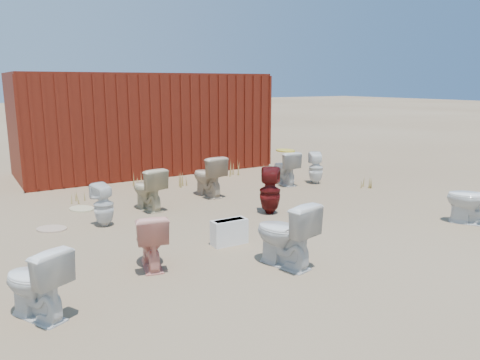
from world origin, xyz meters
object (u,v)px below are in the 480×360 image
toilet_back_a (104,205)px  toilet_back_beige_right (208,176)px  toilet_back_beige_left (148,189)px  loose_tank (229,232)px  toilet_front_a (35,282)px  toilet_front_c (285,234)px  toilet_front_e (475,199)px  shipping_container (144,123)px  toilet_front_pink (151,240)px  toilet_back_e (316,168)px  toilet_front_maroon (270,191)px  toilet_back_yellowlid (285,168)px

toilet_back_a → toilet_back_beige_right: 2.45m
toilet_back_beige_left → loose_tank: bearing=89.0°
toilet_front_a → toilet_front_c: toilet_front_c is taller
toilet_front_e → toilet_back_beige_right: 4.68m
shipping_container → toilet_front_pink: 6.61m
shipping_container → toilet_back_e: shipping_container is taller
toilet_front_e → toilet_back_a: bearing=-61.6°
toilet_back_a → toilet_back_beige_left: bearing=-166.9°
toilet_front_a → toilet_front_e: (6.34, -0.36, 0.05)m
toilet_front_maroon → toilet_back_e: (2.24, 1.44, -0.05)m
shipping_container → toilet_back_e: (2.60, -3.55, -0.85)m
toilet_front_a → toilet_back_beige_left: toilet_back_beige_left is taller
toilet_back_a → toilet_back_yellowlid: (4.21, 0.94, 0.03)m
toilet_front_c → toilet_back_yellowlid: (2.79, 3.70, -0.04)m
toilet_back_beige_left → toilet_front_pink: bearing=61.4°
toilet_front_a → toilet_back_beige_left: bearing=-153.1°
toilet_front_e → shipping_container: bearing=-100.2°
toilet_back_beige_right → toilet_back_a: bearing=16.0°
toilet_back_a → toilet_back_beige_left: size_ratio=0.90×
loose_tank → toilet_back_yellowlid: bearing=43.4°
toilet_back_a → toilet_back_e: 4.89m
toilet_back_beige_right → toilet_back_yellowlid: size_ratio=1.09×
toilet_front_c → loose_tank: 1.05m
toilet_back_beige_right → toilet_front_a: bearing=38.4°
toilet_front_e → toilet_front_c: bearing=-34.0°
toilet_back_beige_left → toilet_back_yellowlid: bearing=178.4°
toilet_front_a → toilet_front_pink: 1.51m
toilet_back_beige_left → toilet_back_beige_right: bearing=-174.3°
toilet_front_c → toilet_front_maroon: (1.19, 1.99, -0.02)m
toilet_front_c → toilet_back_e: size_ratio=1.18×
toilet_back_beige_left → toilet_back_beige_right: toilet_back_beige_right is taller
toilet_back_a → toilet_back_yellowlid: 4.31m
toilet_back_beige_right → loose_tank: bearing=63.0°
toilet_front_a → toilet_back_beige_right: (3.64, 3.46, 0.04)m
toilet_back_beige_left → toilet_front_a: bearing=45.2°
toilet_front_pink → loose_tank: (1.21, 0.20, -0.16)m
toilet_back_beige_right → toilet_back_e: 2.56m
toilet_front_e → toilet_back_yellowlid: 3.95m
toilet_front_a → toilet_front_e: size_ratio=0.89×
shipping_container → toilet_front_c: bearing=-96.8°
toilet_front_pink → toilet_back_e: bearing=-137.8°
toilet_front_maroon → loose_tank: 1.70m
toilet_back_yellowlid → loose_tank: 4.02m
shipping_container → toilet_front_c: 7.07m
toilet_front_c → shipping_container: bearing=-110.0°
toilet_back_beige_left → shipping_container: bearing=-118.3°
toilet_front_e → toilet_back_e: 3.60m
toilet_front_c → toilet_front_e: same height
toilet_front_a → toilet_back_beige_left: (2.28, 3.11, 0.02)m
toilet_back_beige_left → toilet_back_beige_right: (1.36, 0.35, 0.02)m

